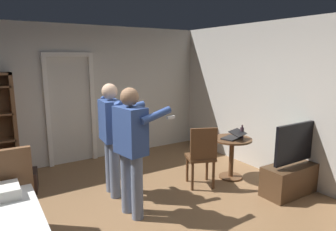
{
  "coord_description": "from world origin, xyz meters",
  "views": [
    {
      "loc": [
        -1.44,
        -2.99,
        2.05
      ],
      "look_at": [
        0.8,
        0.57,
        1.22
      ],
      "focal_mm": 31.84,
      "sensor_mm": 36.0,
      "label": 1
    }
  ],
  "objects_px": {
    "tv_flatscreen": "(295,173)",
    "suitcase_dark": "(17,183)",
    "laptop": "(233,136)",
    "wooden_chair": "(202,154)",
    "person_striped_shirt": "(112,132)",
    "bottle_on_table": "(242,133)",
    "person_blue_shirt": "(131,144)",
    "side_table": "(232,151)"
  },
  "relations": [
    {
      "from": "side_table",
      "to": "laptop",
      "type": "bearing_deg",
      "value": -112.03
    },
    {
      "from": "wooden_chair",
      "to": "tv_flatscreen",
      "type": "bearing_deg",
      "value": -39.09
    },
    {
      "from": "side_table",
      "to": "laptop",
      "type": "height_order",
      "value": "laptop"
    },
    {
      "from": "bottle_on_table",
      "to": "person_blue_shirt",
      "type": "bearing_deg",
      "value": -176.42
    },
    {
      "from": "tv_flatscreen",
      "to": "person_blue_shirt",
      "type": "bearing_deg",
      "value": 163.54
    },
    {
      "from": "person_striped_shirt",
      "to": "laptop",
      "type": "bearing_deg",
      "value": -15.64
    },
    {
      "from": "person_striped_shirt",
      "to": "bottle_on_table",
      "type": "bearing_deg",
      "value": -15.52
    },
    {
      "from": "tv_flatscreen",
      "to": "suitcase_dark",
      "type": "relative_size",
      "value": 2.02
    },
    {
      "from": "side_table",
      "to": "bottle_on_table",
      "type": "distance_m",
      "value": 0.36
    },
    {
      "from": "side_table",
      "to": "bottle_on_table",
      "type": "height_order",
      "value": "bottle_on_table"
    },
    {
      "from": "laptop",
      "to": "bottle_on_table",
      "type": "height_order",
      "value": "bottle_on_table"
    },
    {
      "from": "wooden_chair",
      "to": "laptop",
      "type": "bearing_deg",
      "value": -1.71
    },
    {
      "from": "laptop",
      "to": "person_blue_shirt",
      "type": "distance_m",
      "value": 1.96
    },
    {
      "from": "person_striped_shirt",
      "to": "wooden_chair",
      "type": "bearing_deg",
      "value": -22.16
    },
    {
      "from": "tv_flatscreen",
      "to": "side_table",
      "type": "xyz_separation_m",
      "value": [
        -0.44,
        0.92,
        0.17
      ]
    },
    {
      "from": "laptop",
      "to": "wooden_chair",
      "type": "bearing_deg",
      "value": 178.29
    },
    {
      "from": "wooden_chair",
      "to": "bottle_on_table",
      "type": "bearing_deg",
      "value": -4.14
    },
    {
      "from": "laptop",
      "to": "suitcase_dark",
      "type": "xyz_separation_m",
      "value": [
        -3.16,
        1.36,
        -0.59
      ]
    },
    {
      "from": "bottle_on_table",
      "to": "laptop",
      "type": "bearing_deg",
      "value": 166.04
    },
    {
      "from": "tv_flatscreen",
      "to": "person_blue_shirt",
      "type": "relative_size",
      "value": 0.68
    },
    {
      "from": "tv_flatscreen",
      "to": "wooden_chair",
      "type": "xyz_separation_m",
      "value": [
        -1.11,
        0.9,
        0.24
      ]
    },
    {
      "from": "laptop",
      "to": "suitcase_dark",
      "type": "bearing_deg",
      "value": 156.7
    },
    {
      "from": "laptop",
      "to": "person_blue_shirt",
      "type": "height_order",
      "value": "person_blue_shirt"
    },
    {
      "from": "bottle_on_table",
      "to": "wooden_chair",
      "type": "xyz_separation_m",
      "value": [
        -0.81,
        0.06,
        -0.25
      ]
    },
    {
      "from": "laptop",
      "to": "suitcase_dark",
      "type": "relative_size",
      "value": 0.73
    },
    {
      "from": "side_table",
      "to": "bottle_on_table",
      "type": "xyz_separation_m",
      "value": [
        0.14,
        -0.08,
        0.32
      ]
    },
    {
      "from": "bottle_on_table",
      "to": "wooden_chair",
      "type": "height_order",
      "value": "wooden_chair"
    },
    {
      "from": "tv_flatscreen",
      "to": "suitcase_dark",
      "type": "height_order",
      "value": "tv_flatscreen"
    },
    {
      "from": "bottle_on_table",
      "to": "person_striped_shirt",
      "type": "height_order",
      "value": "person_striped_shirt"
    },
    {
      "from": "laptop",
      "to": "suitcase_dark",
      "type": "height_order",
      "value": "laptop"
    },
    {
      "from": "person_blue_shirt",
      "to": "suitcase_dark",
      "type": "bearing_deg",
      "value": 128.43
    },
    {
      "from": "laptop",
      "to": "bottle_on_table",
      "type": "distance_m",
      "value": 0.17
    },
    {
      "from": "person_blue_shirt",
      "to": "suitcase_dark",
      "type": "xyz_separation_m",
      "value": [
        -1.21,
        1.53,
        -0.81
      ]
    },
    {
      "from": "wooden_chair",
      "to": "suitcase_dark",
      "type": "distance_m",
      "value": 2.87
    },
    {
      "from": "bottle_on_table",
      "to": "suitcase_dark",
      "type": "height_order",
      "value": "bottle_on_table"
    },
    {
      "from": "bottle_on_table",
      "to": "person_striped_shirt",
      "type": "distance_m",
      "value": 2.16
    },
    {
      "from": "tv_flatscreen",
      "to": "bottle_on_table",
      "type": "height_order",
      "value": "tv_flatscreen"
    },
    {
      "from": "tv_flatscreen",
      "to": "laptop",
      "type": "relative_size",
      "value": 2.79
    },
    {
      "from": "tv_flatscreen",
      "to": "laptop",
      "type": "distance_m",
      "value": 1.09
    },
    {
      "from": "laptop",
      "to": "person_striped_shirt",
      "type": "height_order",
      "value": "person_striped_shirt"
    },
    {
      "from": "bottle_on_table",
      "to": "person_striped_shirt",
      "type": "relative_size",
      "value": 0.14
    },
    {
      "from": "bottle_on_table",
      "to": "person_striped_shirt",
      "type": "xyz_separation_m",
      "value": [
        -2.08,
        0.58,
        0.17
      ]
    }
  ]
}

